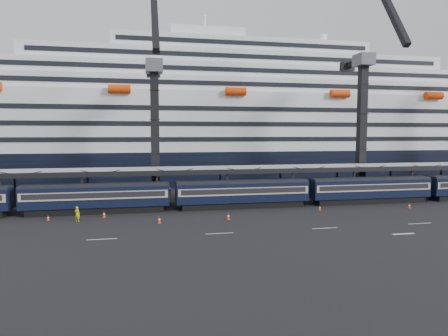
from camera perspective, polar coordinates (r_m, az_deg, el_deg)
The scene contains 14 objects.
ground at distance 50.85m, azimuth 14.31°, elevation -7.21°, with size 260.00×260.00×0.00m, color black.
lane_markings at distance 50.64m, azimuth 25.35°, elevation -7.57°, with size 111.00×4.27×0.02m.
train at distance 57.97m, azimuth 5.91°, elevation -3.39°, with size 133.05×3.00×4.05m.
canopy at distance 62.88m, azimuth 8.90°, elevation 0.01°, with size 130.00×6.25×5.53m.
cruise_ship at distance 93.10m, azimuth 1.49°, elevation 5.99°, with size 214.09×28.84×34.00m.
crane_dark_near at distance 63.42m, azimuth -9.84°, elevation 6.08°, with size 4.50×17.75×35.08m.
crane_dark_mid at distance 72.41m, azimuth 19.28°, elevation 6.85°, with size 4.50×18.24×39.64m.
worker at distance 51.34m, azimuth -20.23°, elevation -6.19°, with size 0.68×0.44×1.85m, color #D6D80B.
traffic_cone_a at distance 53.51m, azimuth -23.84°, elevation -6.51°, with size 0.33×0.33×0.67m.
traffic_cone_b at distance 52.91m, azimuth -16.77°, elevation -6.34°, with size 0.41×0.41×0.82m.
traffic_cone_c at distance 48.05m, azimuth -9.23°, elevation -7.32°, with size 0.42×0.42×0.84m.
traffic_cone_d at distance 49.49m, azimuth 0.62°, elevation -6.89°, with size 0.43×0.43×0.85m.
traffic_cone_e at distance 56.87m, azimuth 13.51°, elevation -5.56°, with size 0.35×0.35×0.70m.
traffic_cone_f at distance 62.74m, azimuth 24.96°, elevation -4.89°, with size 0.37×0.37×0.73m.
Camera 1 is at (-21.66, -44.79, 10.50)m, focal length 32.00 mm.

